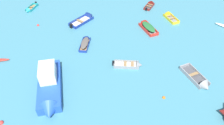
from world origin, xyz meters
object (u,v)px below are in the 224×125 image
at_px(motor_launch_blue_back_row_right, 49,87).
at_px(mooring_buoy_outer_edge, 1,123).
at_px(rowboat_maroon_outer_right, 150,5).
at_px(rowboat_yellow_far_left, 168,16).
at_px(rowboat_grey_center, 133,65).
at_px(mooring_buoy_trailing, 38,25).
at_px(rowboat_red_back_row_left, 146,26).
at_px(rowboat_deep_blue_outer_left, 86,41).
at_px(rowboat_turquoise_far_right, 30,9).
at_px(rowboat_deep_blue_far_back, 87,18).
at_px(mooring_buoy_central, 164,98).
at_px(rowboat_grey_near_left, 201,82).

distance_m(motor_launch_blue_back_row_right, mooring_buoy_outer_edge, 5.04).
bearing_deg(rowboat_maroon_outer_right, rowboat_yellow_far_left, -56.77).
relative_size(rowboat_grey_center, rowboat_maroon_outer_right, 1.15).
bearing_deg(rowboat_grey_center, rowboat_yellow_far_left, 62.83).
relative_size(mooring_buoy_outer_edge, mooring_buoy_trailing, 1.16).
relative_size(rowboat_grey_center, rowboat_red_back_row_left, 0.86).
height_order(motor_launch_blue_back_row_right, mooring_buoy_trailing, motor_launch_blue_back_row_right).
height_order(rowboat_deep_blue_outer_left, mooring_buoy_trailing, rowboat_deep_blue_outer_left).
height_order(rowboat_turquoise_far_right, rowboat_deep_blue_outer_left, rowboat_deep_blue_outer_left).
distance_m(rowboat_deep_blue_far_back, rowboat_maroon_outer_right, 10.92).
bearing_deg(motor_launch_blue_back_row_right, rowboat_red_back_row_left, 49.26).
relative_size(rowboat_yellow_far_left, mooring_buoy_central, 10.12).
relative_size(rowboat_turquoise_far_right, rowboat_yellow_far_left, 0.91).
distance_m(rowboat_deep_blue_far_back, mooring_buoy_outer_edge, 18.45).
relative_size(rowboat_grey_center, mooring_buoy_outer_edge, 7.77).
bearing_deg(motor_launch_blue_back_row_right, mooring_buoy_trailing, 112.49).
distance_m(rowboat_deep_blue_outer_left, motor_launch_blue_back_row_right, 8.52).
bearing_deg(motor_launch_blue_back_row_right, rowboat_turquoise_far_right, 114.88).
bearing_deg(mooring_buoy_trailing, rowboat_red_back_row_left, 0.38).
distance_m(rowboat_maroon_outer_right, mooring_buoy_trailing, 17.93).
bearing_deg(rowboat_grey_center, rowboat_maroon_outer_right, 77.16).
height_order(rowboat_grey_center, mooring_buoy_trailing, rowboat_grey_center).
bearing_deg(rowboat_deep_blue_far_back, motor_launch_blue_back_row_right, -97.19).
xyz_separation_m(rowboat_deep_blue_outer_left, rowboat_red_back_row_left, (7.99, 3.92, 0.06)).
distance_m(rowboat_turquoise_far_right, motor_launch_blue_back_row_right, 17.96).
bearing_deg(rowboat_deep_blue_far_back, mooring_buoy_central, -56.77).
bearing_deg(mooring_buoy_trailing, rowboat_grey_center, -30.68).
distance_m(rowboat_red_back_row_left, mooring_buoy_central, 12.37).
xyz_separation_m(motor_launch_blue_back_row_right, rowboat_red_back_row_left, (10.40, 12.08, -0.44)).
height_order(rowboat_grey_near_left, rowboat_turquoise_far_right, rowboat_grey_near_left).
bearing_deg(rowboat_red_back_row_left, rowboat_deep_blue_outer_left, -153.85).
distance_m(rowboat_turquoise_far_right, mooring_buoy_outer_edge, 20.35).
distance_m(rowboat_deep_blue_outer_left, rowboat_maroon_outer_right, 14.04).
distance_m(rowboat_yellow_far_left, rowboat_grey_center, 12.44).
bearing_deg(rowboat_deep_blue_outer_left, rowboat_grey_center, -34.53).
height_order(rowboat_yellow_far_left, mooring_buoy_central, rowboat_yellow_far_left).
xyz_separation_m(rowboat_grey_near_left, mooring_buoy_trailing, (-20.15, 10.23, -0.19)).
distance_m(rowboat_maroon_outer_right, mooring_buoy_central, 19.02).
xyz_separation_m(rowboat_deep_blue_outer_left, mooring_buoy_trailing, (-7.38, 3.82, -0.25)).
height_order(mooring_buoy_central, mooring_buoy_outer_edge, mooring_buoy_outer_edge).
xyz_separation_m(rowboat_turquoise_far_right, motor_launch_blue_back_row_right, (7.55, -16.28, 0.59)).
bearing_deg(rowboat_turquoise_far_right, rowboat_grey_near_left, -32.57).
distance_m(motor_launch_blue_back_row_right, rowboat_maroon_outer_right, 22.08).
distance_m(rowboat_turquoise_far_right, mooring_buoy_trailing, 5.03).
bearing_deg(rowboat_maroon_outer_right, rowboat_grey_center, -102.84).
bearing_deg(mooring_buoy_central, rowboat_deep_blue_outer_left, 136.07).
bearing_deg(rowboat_red_back_row_left, rowboat_grey_center, -104.74).
height_order(mooring_buoy_outer_edge, mooring_buoy_trailing, mooring_buoy_outer_edge).
height_order(rowboat_deep_blue_outer_left, mooring_buoy_outer_edge, rowboat_deep_blue_outer_left).
bearing_deg(rowboat_turquoise_far_right, rowboat_deep_blue_outer_left, -39.18).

